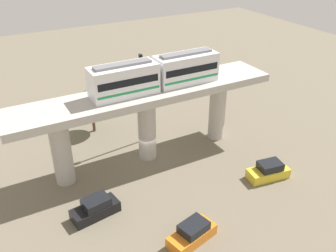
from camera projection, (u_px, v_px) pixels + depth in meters
ground_plane at (148, 157)px, 40.78m from camera, size 120.00×120.00×0.00m
viaduct at (146, 108)px, 37.87m from camera, size 5.20×28.00×7.98m
train at (156, 74)px, 36.65m from camera, size 2.64×13.55×3.24m
parked_car_black at (96, 208)px, 32.33m from camera, size 2.39×4.42×1.76m
parked_car_yellow at (269, 171)px, 37.14m from camera, size 2.40×4.42×1.76m
parked_car_orange at (192, 234)px, 29.71m from camera, size 2.74×4.51×1.76m
tree_near_viaduct at (92, 104)px, 44.08m from camera, size 3.59×3.59×5.47m
signal_post at (142, 96)px, 41.02m from camera, size 0.44×0.28×10.58m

